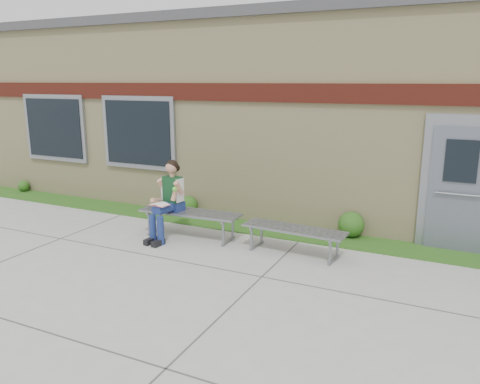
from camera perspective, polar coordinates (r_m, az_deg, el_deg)
The scene contains 9 objects.
ground at distance 7.04m, azimuth -6.61°, elevation -10.34°, with size 80.00×80.00×0.00m, color #9E9E99.
grass_strip at distance 9.19m, azimuth 1.98°, elevation -4.41°, with size 16.00×0.80×0.02m, color #134915.
school_building at distance 11.96m, azimuth 8.62°, elevation 9.83°, with size 16.20×6.22×4.20m.
bench_left at distance 8.64m, azimuth -6.08°, elevation -3.09°, with size 1.92×0.62×0.49m.
bench_right at distance 7.83m, azimuth 6.58°, elevation -5.10°, with size 1.76×0.59×0.45m.
girl at distance 8.54m, azimuth -8.78°, elevation -0.77°, with size 0.51×0.87×1.43m.
shrub_west at distance 13.37m, azimuth -24.88°, elevation 0.68°, with size 0.28×0.28×0.28m, color #134915.
shrub_mid at distance 10.10m, azimuth -6.31°, elevation -1.60°, with size 0.40×0.40×0.40m, color #134915.
shrub_east at distance 8.83m, azimuth 13.40°, elevation -3.85°, with size 0.47×0.47×0.47m, color #134915.
Camera 1 is at (3.46, -5.44, 2.83)m, focal length 35.00 mm.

